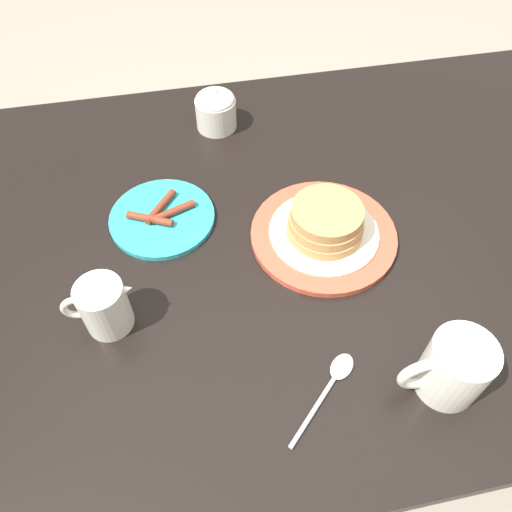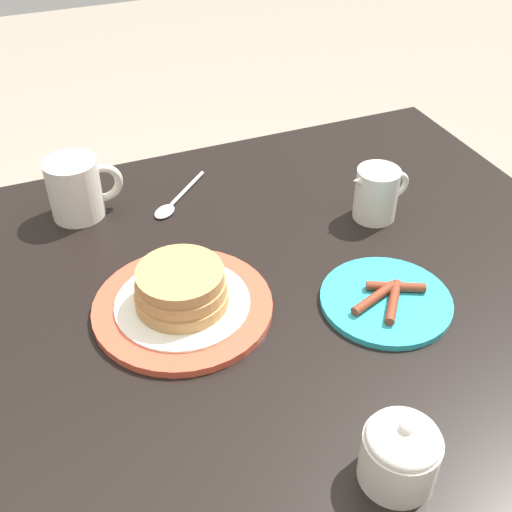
% 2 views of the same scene
% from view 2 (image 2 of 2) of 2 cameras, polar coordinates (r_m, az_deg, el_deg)
% --- Properties ---
extents(dining_table, '(1.46, 0.95, 0.76)m').
position_cam_2_polar(dining_table, '(0.99, -8.25, -11.32)').
color(dining_table, black).
rests_on(dining_table, ground_plane).
extents(pancake_plate, '(0.26, 0.26, 0.07)m').
position_cam_2_polar(pancake_plate, '(0.92, -6.60, -3.62)').
color(pancake_plate, '#DB5138').
rests_on(pancake_plate, dining_table).
extents(side_plate_bacon, '(0.19, 0.19, 0.02)m').
position_cam_2_polar(side_plate_bacon, '(0.95, 11.48, -3.85)').
color(side_plate_bacon, '#2DADBC').
rests_on(side_plate_bacon, dining_table).
extents(coffee_mug, '(0.13, 0.09, 0.10)m').
position_cam_2_polar(coffee_mug, '(1.13, -15.66, 5.87)').
color(coffee_mug, silver).
rests_on(coffee_mug, dining_table).
extents(creamer_pitcher, '(0.11, 0.07, 0.10)m').
position_cam_2_polar(creamer_pitcher, '(1.10, 10.64, 5.56)').
color(creamer_pitcher, silver).
rests_on(creamer_pitcher, dining_table).
extents(sugar_bowl, '(0.09, 0.09, 0.09)m').
position_cam_2_polar(sugar_bowl, '(0.74, 12.71, -16.66)').
color(sugar_bowl, silver).
rests_on(sugar_bowl, dining_table).
extents(spoon, '(0.13, 0.13, 0.01)m').
position_cam_2_polar(spoon, '(1.15, -7.45, 4.65)').
color(spoon, silver).
rests_on(spoon, dining_table).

